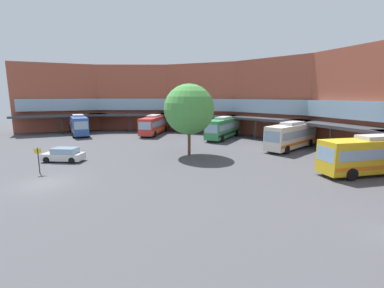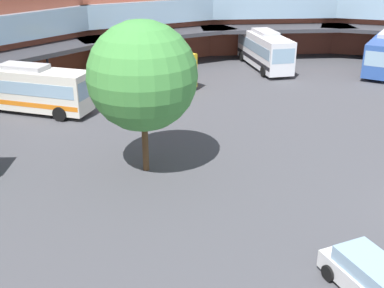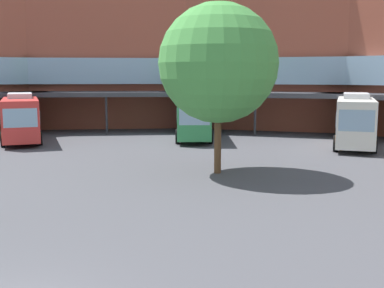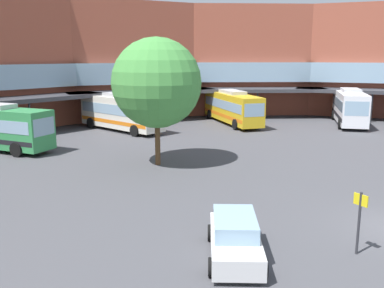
# 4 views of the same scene
# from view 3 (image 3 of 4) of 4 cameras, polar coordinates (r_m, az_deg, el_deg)

# --- Properties ---
(station_building) EXTENTS (85.25, 45.45, 13.53)m
(station_building) POSITION_cam_3_polar(r_m,az_deg,el_deg) (31.58, 13.97, 10.66)
(station_building) COLOR #9E4C38
(station_building) RESTS_ON ground
(bus_2) EXTENTS (4.28, 10.58, 3.76)m
(bus_2) POSITION_cam_3_polar(r_m,az_deg,el_deg) (36.48, 18.84, 2.83)
(bus_2) COLOR silver
(bus_2) RESTS_ON ground
(bus_3) EXTENTS (9.94, 9.37, 3.65)m
(bus_3) POSITION_cam_3_polar(r_m,az_deg,el_deg) (39.91, -19.72, 3.14)
(bus_3) COLOR red
(bus_3) RESTS_ON ground
(bus_6) EXTENTS (7.18, 10.33, 3.72)m
(bus_6) POSITION_cam_3_polar(r_m,az_deg,el_deg) (38.78, 0.19, 3.53)
(bus_6) COLOR #338C4C
(bus_6) RESTS_ON ground
(plaza_tree) EXTENTS (6.06, 6.06, 8.67)m
(plaza_tree) POSITION_cam_3_polar(r_m,az_deg,el_deg) (24.44, 3.15, 9.59)
(plaza_tree) COLOR brown
(plaza_tree) RESTS_ON ground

